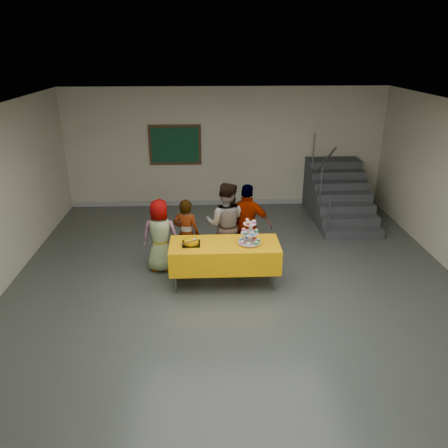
% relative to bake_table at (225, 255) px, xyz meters
% --- Properties ---
extents(room_shell, '(10.00, 10.04, 3.02)m').
position_rel_bake_table_xyz_m(room_shell, '(0.21, -0.86, 1.57)').
color(room_shell, '#4C514C').
rests_on(room_shell, ground).
extents(bake_table, '(1.88, 0.78, 0.77)m').
position_rel_bake_table_xyz_m(bake_table, '(0.00, 0.00, 0.00)').
color(bake_table, '#595960').
rests_on(bake_table, ground).
extents(cupcake_stand, '(0.38, 0.38, 0.44)m').
position_rel_bake_table_xyz_m(cupcake_stand, '(0.42, -0.03, 0.38)').
color(cupcake_stand, silver).
rests_on(cupcake_stand, bake_table).
extents(bear_cake, '(0.32, 0.36, 0.12)m').
position_rel_bake_table_xyz_m(bear_cake, '(-0.57, 0.00, 0.27)').
color(bear_cake, black).
rests_on(bear_cake, bake_table).
extents(schoolchild_a, '(0.70, 0.48, 1.37)m').
position_rel_bake_table_xyz_m(schoolchild_a, '(-1.15, 0.58, 0.13)').
color(schoolchild_a, slate).
rests_on(schoolchild_a, ground).
extents(schoolchild_b, '(0.56, 0.44, 1.36)m').
position_rel_bake_table_xyz_m(schoolchild_b, '(-0.67, 0.64, 0.12)').
color(schoolchild_b, slate).
rests_on(schoolchild_b, ground).
extents(schoolchild_c, '(0.91, 0.78, 1.62)m').
position_rel_bake_table_xyz_m(schoolchild_c, '(0.06, 0.76, 0.25)').
color(schoolchild_c, slate).
rests_on(schoolchild_c, ground).
extents(schoolchild_d, '(0.99, 0.59, 1.58)m').
position_rel_bake_table_xyz_m(schoolchild_d, '(0.46, 0.76, 0.23)').
color(schoolchild_d, slate).
rests_on(schoolchild_d, ground).
extents(staircase, '(1.30, 2.40, 2.04)m').
position_rel_bake_table_xyz_m(staircase, '(2.91, 3.25, -0.07)').
color(staircase, '#424447').
rests_on(staircase, ground).
extents(noticeboard, '(1.30, 0.05, 1.00)m').
position_rel_bake_table_xyz_m(noticeboard, '(-1.05, 4.09, 1.04)').
color(noticeboard, '#472B16').
rests_on(noticeboard, ground).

